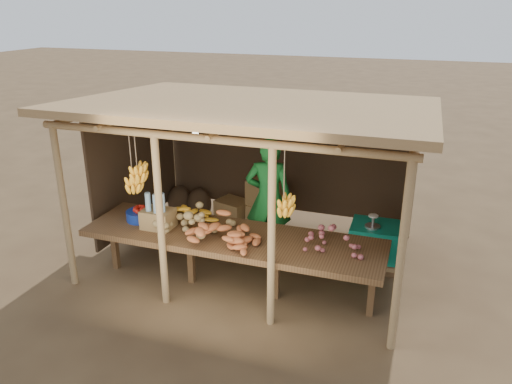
% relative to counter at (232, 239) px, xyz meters
% --- Properties ---
extents(ground, '(60.00, 60.00, 0.00)m').
position_rel_counter_xyz_m(ground, '(-0.00, 0.95, -0.74)').
color(ground, brown).
rests_on(ground, ground).
extents(stall_structure, '(4.70, 3.50, 2.43)m').
position_rel_counter_xyz_m(stall_structure, '(-0.02, 0.92, 1.17)').
color(stall_structure, '#A17F53').
rests_on(stall_structure, ground).
extents(counter, '(3.90, 1.05, 0.80)m').
position_rel_counter_xyz_m(counter, '(0.00, 0.00, 0.00)').
color(counter, brown).
rests_on(counter, ground).
extents(potato_heap, '(1.07, 0.66, 0.37)m').
position_rel_counter_xyz_m(potato_heap, '(-0.56, -0.05, 0.25)').
color(potato_heap, '#9C8250').
rests_on(potato_heap, counter).
extents(sweet_potato_heap, '(1.09, 0.84, 0.36)m').
position_rel_counter_xyz_m(sweet_potato_heap, '(-0.06, -0.31, 0.24)').
color(sweet_potato_heap, '#B25A2D').
rests_on(sweet_potato_heap, counter).
extents(onion_heap, '(0.77, 0.49, 0.35)m').
position_rel_counter_xyz_m(onion_heap, '(1.29, 0.05, 0.24)').
color(onion_heap, '#AA5356').
rests_on(onion_heap, counter).
extents(banana_pile, '(0.64, 0.40, 0.35)m').
position_rel_counter_xyz_m(banana_pile, '(-0.70, 0.32, 0.24)').
color(banana_pile, yellow).
rests_on(banana_pile, counter).
extents(tomato_basin, '(0.38, 0.38, 0.20)m').
position_rel_counter_xyz_m(tomato_basin, '(-1.36, 0.04, 0.14)').
color(tomato_basin, navy).
rests_on(tomato_basin, counter).
extents(bottle_box, '(0.40, 0.32, 0.50)m').
position_rel_counter_xyz_m(bottle_box, '(-1.00, -0.10, 0.25)').
color(bottle_box, olive).
rests_on(bottle_box, counter).
extents(vendor, '(0.75, 0.58, 1.84)m').
position_rel_counter_xyz_m(vendor, '(0.15, 1.09, 0.18)').
color(vendor, '#1A792E').
rests_on(vendor, ground).
extents(tarp_crate, '(0.71, 0.62, 0.84)m').
position_rel_counter_xyz_m(tarp_crate, '(1.69, 1.27, -0.39)').
color(tarp_crate, brown).
rests_on(tarp_crate, ground).
extents(carton_stack, '(1.20, 0.54, 0.84)m').
position_rel_counter_xyz_m(carton_stack, '(-0.38, 1.95, -0.37)').
color(carton_stack, olive).
rests_on(carton_stack, ground).
extents(burlap_sacks, '(0.83, 0.44, 0.59)m').
position_rel_counter_xyz_m(burlap_sacks, '(-1.69, 2.15, -0.48)').
color(burlap_sacks, '#422F1F').
rests_on(burlap_sacks, ground).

